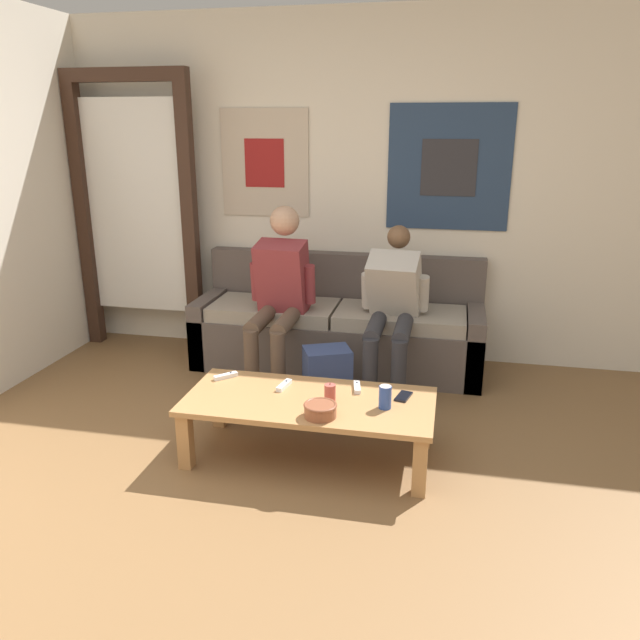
% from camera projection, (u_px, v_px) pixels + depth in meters
% --- Properties ---
extents(ground_plane, '(18.00, 18.00, 0.00)m').
position_uv_depth(ground_plane, '(218.00, 560.00, 2.64)').
color(ground_plane, brown).
extents(wall_back, '(10.00, 0.07, 2.55)m').
position_uv_depth(wall_back, '(336.00, 190.00, 4.71)').
color(wall_back, silver).
rests_on(wall_back, ground_plane).
extents(door_frame, '(1.00, 0.10, 2.15)m').
position_uv_depth(door_frame, '(135.00, 199.00, 4.84)').
color(door_frame, '#382319').
rests_on(door_frame, ground_plane).
extents(couch, '(2.12, 0.68, 0.81)m').
position_uv_depth(couch, '(338.00, 329.00, 4.68)').
color(couch, '#564C47').
rests_on(couch, ground_plane).
extents(coffee_table, '(1.34, 0.61, 0.35)m').
position_uv_depth(coffee_table, '(309.00, 407.00, 3.37)').
color(coffee_table, '#B27F4C').
rests_on(coffee_table, ground_plane).
extents(person_seated_adult, '(0.47, 0.85, 1.22)m').
position_uv_depth(person_seated_adult, '(279.00, 291.00, 4.31)').
color(person_seated_adult, brown).
rests_on(person_seated_adult, ground_plane).
extents(person_seated_teen, '(0.47, 0.97, 1.09)m').
position_uv_depth(person_seated_teen, '(392.00, 305.00, 4.19)').
color(person_seated_teen, '#2D2D33').
rests_on(person_seated_teen, ground_plane).
extents(backpack, '(0.35, 0.32, 0.39)m').
position_uv_depth(backpack, '(327.00, 379.00, 4.02)').
color(backpack, navy).
rests_on(backpack, ground_plane).
extents(ceramic_bowl, '(0.17, 0.17, 0.07)m').
position_uv_depth(ceramic_bowl, '(320.00, 409.00, 3.14)').
color(ceramic_bowl, brown).
rests_on(ceramic_bowl, coffee_table).
extents(pillar_candle, '(0.06, 0.06, 0.11)m').
position_uv_depth(pillar_candle, '(330.00, 394.00, 3.30)').
color(pillar_candle, '#B24C42').
rests_on(pillar_candle, coffee_table).
extents(drink_can_blue, '(0.07, 0.07, 0.12)m').
position_uv_depth(drink_can_blue, '(385.00, 397.00, 3.23)').
color(drink_can_blue, '#28479E').
rests_on(drink_can_blue, coffee_table).
extents(game_controller_near_left, '(0.06, 0.15, 0.03)m').
position_uv_depth(game_controller_near_left, '(357.00, 387.00, 3.48)').
color(game_controller_near_left, white).
rests_on(game_controller_near_left, coffee_table).
extents(game_controller_near_right, '(0.06, 0.15, 0.03)m').
position_uv_depth(game_controller_near_right, '(284.00, 385.00, 3.50)').
color(game_controller_near_right, white).
rests_on(game_controller_near_right, coffee_table).
extents(game_controller_far_center, '(0.13, 0.13, 0.03)m').
position_uv_depth(game_controller_far_center, '(226.00, 376.00, 3.63)').
color(game_controller_far_center, white).
rests_on(game_controller_far_center, coffee_table).
extents(cell_phone, '(0.09, 0.15, 0.01)m').
position_uv_depth(cell_phone, '(404.00, 396.00, 3.38)').
color(cell_phone, black).
rests_on(cell_phone, coffee_table).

